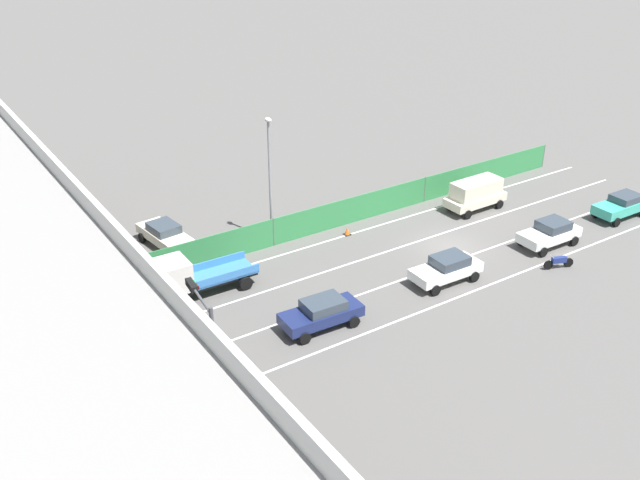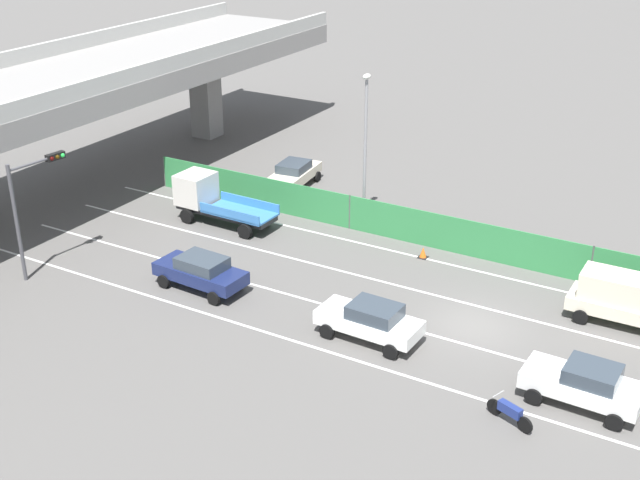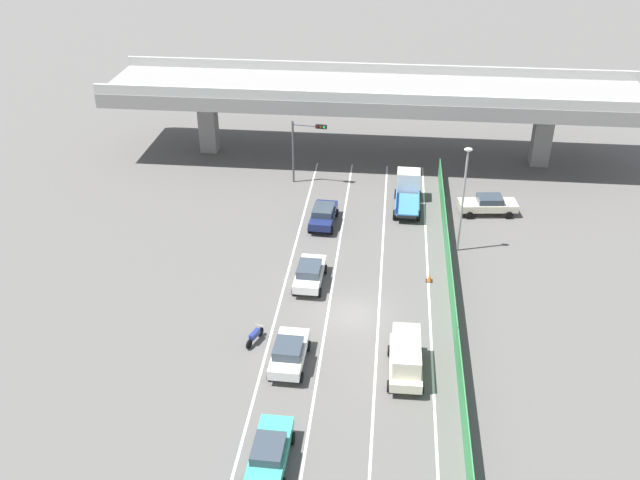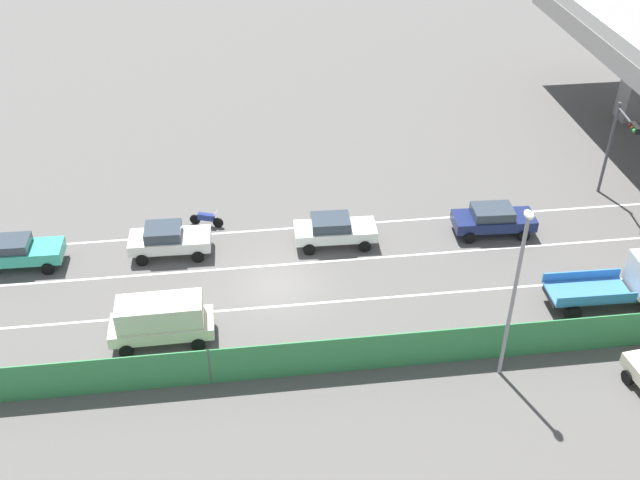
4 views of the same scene
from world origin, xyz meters
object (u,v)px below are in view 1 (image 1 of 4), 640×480
(motorcycle, at_px, (559,262))
(car_taxi_teal, at_px, (622,205))
(car_sedan_navy, at_px, (322,312))
(car_hatchback_white, at_px, (550,232))
(street_lamp, at_px, (270,169))
(parked_sedan_cream, at_px, (165,234))
(traffic_cone, at_px, (347,231))
(traffic_light, at_px, (206,330))
(car_van_cream, at_px, (476,193))
(car_sedan_white, at_px, (447,268))
(flatbed_truck_blue, at_px, (189,277))

(motorcycle, bearing_deg, car_taxi_teal, -74.96)
(car_sedan_navy, xyz_separation_m, car_hatchback_white, (-0.24, -17.43, 0.01))
(car_hatchback_white, distance_m, street_lamp, 18.37)
(motorcycle, relative_size, parked_sedan_cream, 0.38)
(car_taxi_teal, relative_size, motorcycle, 2.33)
(car_sedan_navy, xyz_separation_m, street_lamp, (10.40, -2.99, 4.01))
(car_hatchback_white, distance_m, traffic_cone, 13.05)
(car_sedan_navy, xyz_separation_m, traffic_light, (-2.48, 7.60, 3.11))
(car_taxi_teal, relative_size, street_lamp, 0.53)
(car_taxi_teal, xyz_separation_m, traffic_light, (-2.40, 32.62, 3.11))
(car_hatchback_white, bearing_deg, car_van_cream, -0.13)
(car_sedan_navy, distance_m, motorcycle, 15.74)
(traffic_light, relative_size, traffic_cone, 10.26)
(car_sedan_navy, distance_m, car_van_cream, 18.62)
(car_hatchback_white, bearing_deg, traffic_cone, 49.77)
(car_sedan_white, xyz_separation_m, motorcycle, (-2.57, -6.78, -0.44))
(car_hatchback_white, bearing_deg, traffic_light, 95.11)
(flatbed_truck_blue, bearing_deg, car_hatchback_white, -107.45)
(car_van_cream, distance_m, traffic_light, 26.75)
(car_van_cream, bearing_deg, traffic_cone, 80.43)
(traffic_cone, bearing_deg, traffic_light, 125.24)
(traffic_light, height_order, street_lamp, street_lamp)
(flatbed_truck_blue, xyz_separation_m, street_lamp, (3.74, -7.49, 3.61))
(car_van_cream, bearing_deg, street_lamp, 74.90)
(car_van_cream, height_order, traffic_light, traffic_light)
(traffic_cone, bearing_deg, car_taxi_teal, -115.21)
(car_taxi_teal, relative_size, parked_sedan_cream, 0.89)
(car_van_cream, bearing_deg, flatbed_truck_blue, 89.58)
(car_taxi_teal, bearing_deg, street_lamp, 64.57)
(car_taxi_teal, height_order, traffic_cone, car_taxi_teal)
(car_van_cream, height_order, street_lamp, street_lamp)
(street_lamp, bearing_deg, parked_sedan_cream, 65.81)
(car_sedan_navy, distance_m, car_sedan_white, 8.73)
(parked_sedan_cream, xyz_separation_m, traffic_light, (-15.67, 4.36, 3.13))
(car_hatchback_white, xyz_separation_m, traffic_light, (-2.24, 25.03, 3.10))
(car_hatchback_white, xyz_separation_m, parked_sedan_cream, (13.43, 20.67, -0.03))
(car_hatchback_white, relative_size, street_lamp, 0.52)
(car_hatchback_white, relative_size, parked_sedan_cream, 0.87)
(car_taxi_teal, xyz_separation_m, street_lamp, (10.47, 22.03, 4.01))
(parked_sedan_cream, relative_size, street_lamp, 0.59)
(car_sedan_navy, bearing_deg, street_lamp, -16.05)
(car_hatchback_white, xyz_separation_m, street_lamp, (10.63, 14.44, 4.00))
(car_van_cream, xyz_separation_m, motorcycle, (-9.13, 1.94, -0.78))
(flatbed_truck_blue, relative_size, street_lamp, 0.70)
(car_sedan_white, distance_m, car_hatchback_white, 8.70)
(car_van_cream, relative_size, street_lamp, 0.56)
(car_taxi_teal, xyz_separation_m, parked_sedan_cream, (13.27, 28.26, -0.03))
(car_sedan_navy, xyz_separation_m, traffic_cone, (8.18, -7.48, -0.65))
(car_van_cream, bearing_deg, motorcycle, 168.02)
(parked_sedan_cream, bearing_deg, car_sedan_navy, -166.22)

